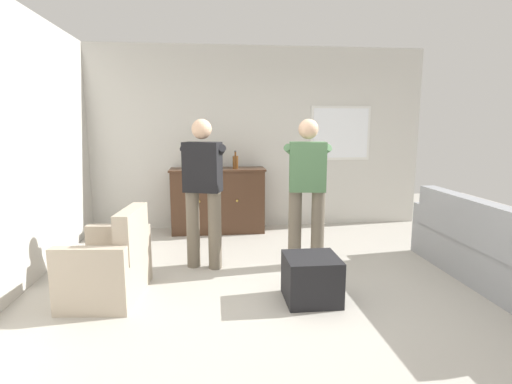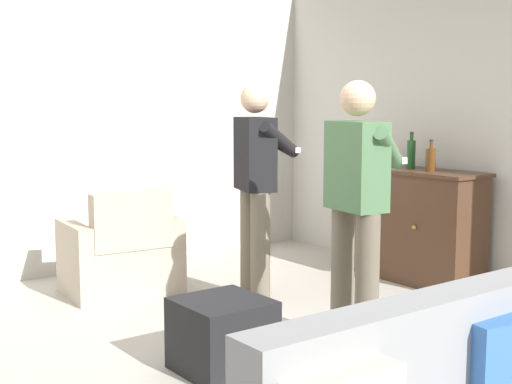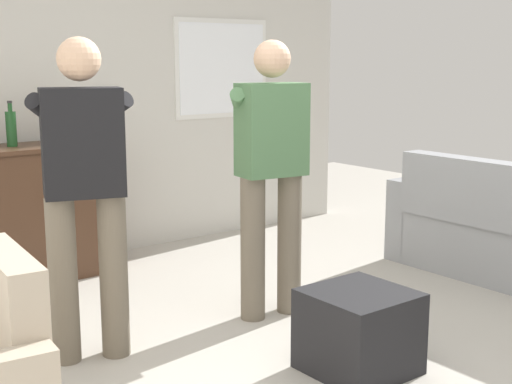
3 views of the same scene
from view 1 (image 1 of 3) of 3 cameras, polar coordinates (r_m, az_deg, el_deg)
The scene contains 11 objects.
ground at distance 4.06m, azimuth 4.90°, elevation -13.92°, with size 10.40×10.40×0.00m, color #B2ADA3.
wall_back_with_window at distance 6.36m, azimuth 0.76°, elevation 7.68°, with size 5.20×0.15×2.80m.
couch at distance 4.61m, azimuth 31.40°, elevation -7.88°, with size 0.57×2.58×0.88m.
armchair at distance 4.08m, azimuth -20.16°, elevation -10.02°, with size 0.72×0.94×0.85m.
sideboard_cabinet at distance 6.06m, azimuth -5.44°, elevation -1.18°, with size 1.41×0.49×0.97m.
bottle_wine_green at distance 5.96m, azimuth -7.90°, elevation 4.56°, with size 0.07×0.07×0.34m.
bottle_liquor_amber at distance 6.00m, azimuth -5.60°, elevation 4.62°, with size 0.07×0.07×0.32m.
bottle_spirits_clear at distance 5.95m, azimuth -2.96°, elevation 4.33°, with size 0.08×0.08×0.26m.
ottoman at distance 3.82m, azimuth 7.91°, elevation -12.13°, with size 0.49×0.49×0.42m, color black.
person_standing_left at distance 4.48m, azimuth -7.54°, elevation 0.79°, with size 0.53×0.52×1.68m.
person_standing_right at distance 4.52m, azimuth 7.30°, elevation 0.87°, with size 0.55×0.50×1.68m.
Camera 1 is at (-0.73, -3.65, 1.62)m, focal length 28.00 mm.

